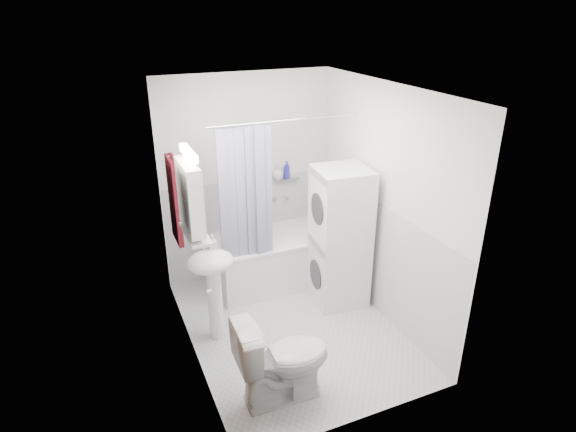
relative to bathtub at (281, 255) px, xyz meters
name	(u,v)px	position (x,y,z in m)	size (l,w,h in m)	color
floor	(292,328)	(-0.26, -0.92, -0.33)	(2.60, 2.60, 0.00)	silver
room_walls	(293,192)	(-0.26, -0.92, 1.16)	(2.60, 2.60, 2.60)	white
wainscot	(281,264)	(-0.26, -0.63, 0.27)	(1.98, 2.58, 2.58)	white
door	(209,292)	(-1.21, -1.47, 0.67)	(0.05, 2.00, 2.00)	brown
bathtub	(281,255)	(0.00, 0.00, 0.00)	(1.57, 0.74, 0.60)	white
tub_spout	(285,197)	(0.20, 0.33, 0.59)	(0.04, 0.04, 0.12)	silver
curtain_rod	(292,120)	(0.00, -0.31, 1.67)	(0.02, 0.02, 1.75)	silver
shower_curtain	(247,198)	(-0.50, -0.31, 0.92)	(0.55, 0.02, 1.45)	#131344
sink	(212,275)	(-1.01, -0.74, 0.37)	(0.44, 0.37, 1.04)	white
medicine_cabinet	(190,195)	(-1.16, -0.82, 1.24)	(0.13, 0.50, 0.71)	white
shelf	(195,234)	(-1.15, -0.82, 0.87)	(0.18, 0.54, 0.03)	silver
shower_caddy	(290,179)	(0.25, 0.32, 0.82)	(0.22, 0.06, 0.02)	silver
towel	(174,199)	(-1.19, -0.17, 0.97)	(0.07, 0.37, 0.89)	#5E0E1B
washer_dryer	(340,237)	(0.42, -0.62, 0.44)	(0.60, 0.59, 1.53)	white
toilet	(283,359)	(-0.71, -1.74, 0.06)	(0.44, 0.79, 0.77)	white
soap_pump	(213,248)	(-0.97, -0.67, 0.62)	(0.08, 0.17, 0.08)	gray
shelf_bottle	(199,236)	(-1.15, -0.97, 0.92)	(0.07, 0.18, 0.07)	gray
shelf_cup	(192,222)	(-1.15, -0.70, 0.93)	(0.10, 0.09, 0.10)	gray
shampoo_a	(277,174)	(0.09, 0.32, 0.90)	(0.13, 0.17, 0.13)	gray
shampoo_b	(287,175)	(0.21, 0.32, 0.87)	(0.08, 0.21, 0.08)	#272B9D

